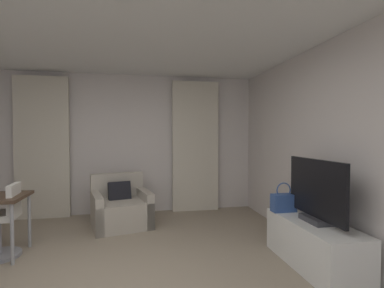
{
  "coord_description": "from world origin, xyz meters",
  "views": [
    {
      "loc": [
        0.27,
        -2.47,
        1.48
      ],
      "look_at": [
        1.03,
        1.45,
        1.35
      ],
      "focal_mm": 26.54,
      "sensor_mm": 36.0,
      "label": 1
    }
  ],
  "objects_px": {
    "armchair": "(121,209)",
    "desk_chair": "(2,225)",
    "tv_console": "(314,244)",
    "handbag_primary": "(284,202)",
    "tv_flatscreen": "(316,193)"
  },
  "relations": [
    {
      "from": "tv_console",
      "to": "tv_flatscreen",
      "type": "height_order",
      "value": "tv_flatscreen"
    },
    {
      "from": "armchair",
      "to": "handbag_primary",
      "type": "height_order",
      "value": "handbag_primary"
    },
    {
      "from": "armchair",
      "to": "tv_console",
      "type": "relative_size",
      "value": 0.83
    },
    {
      "from": "tv_flatscreen",
      "to": "desk_chair",
      "type": "bearing_deg",
      "value": 164.84
    },
    {
      "from": "handbag_primary",
      "to": "tv_console",
      "type": "bearing_deg",
      "value": -74.01
    },
    {
      "from": "desk_chair",
      "to": "tv_console",
      "type": "xyz_separation_m",
      "value": [
        3.54,
        -0.93,
        -0.14
      ]
    },
    {
      "from": "tv_flatscreen",
      "to": "handbag_primary",
      "type": "height_order",
      "value": "tv_flatscreen"
    },
    {
      "from": "tv_console",
      "to": "tv_flatscreen",
      "type": "distance_m",
      "value": 0.58
    },
    {
      "from": "armchair",
      "to": "desk_chair",
      "type": "relative_size",
      "value": 1.19
    },
    {
      "from": "tv_console",
      "to": "handbag_primary",
      "type": "distance_m",
      "value": 0.59
    },
    {
      "from": "desk_chair",
      "to": "tv_flatscreen",
      "type": "distance_m",
      "value": 3.69
    },
    {
      "from": "desk_chair",
      "to": "tv_console",
      "type": "bearing_deg",
      "value": -14.76
    },
    {
      "from": "tv_console",
      "to": "handbag_primary",
      "type": "height_order",
      "value": "handbag_primary"
    },
    {
      "from": "armchair",
      "to": "handbag_primary",
      "type": "relative_size",
      "value": 2.84
    },
    {
      "from": "tv_console",
      "to": "desk_chair",
      "type": "bearing_deg",
      "value": 165.24
    }
  ]
}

